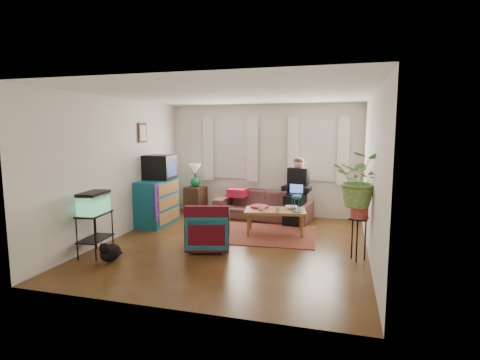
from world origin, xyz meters
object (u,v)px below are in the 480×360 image
(armchair, at_px, (208,229))
(plant_stand, at_px, (358,239))
(side_table, at_px, (196,200))
(dresser, at_px, (157,202))
(coffee_table, at_px, (275,222))
(aquarium_stand, at_px, (95,234))
(sofa, at_px, (263,200))

(armchair, height_order, plant_stand, armchair)
(side_table, bearing_deg, dresser, -104.47)
(dresser, distance_m, armchair, 2.10)
(dresser, distance_m, coffee_table, 2.58)
(dresser, height_order, plant_stand, dresser)
(dresser, bearing_deg, armchair, -38.82)
(side_table, bearing_deg, aquarium_stand, -95.91)
(side_table, xyz_separation_m, coffee_table, (2.22, -1.38, -0.07))
(side_table, height_order, coffee_table, side_table)
(plant_stand, bearing_deg, armchair, -178.03)
(armchair, bearing_deg, aquarium_stand, 9.94)
(plant_stand, bearing_deg, side_table, 145.75)
(sofa, relative_size, coffee_table, 1.87)
(sofa, xyz_separation_m, dresser, (-2.07, -1.10, 0.06))
(side_table, height_order, plant_stand, plant_stand)
(aquarium_stand, distance_m, coffee_table, 3.26)
(dresser, relative_size, armchair, 1.51)
(dresser, bearing_deg, side_table, 75.05)
(sofa, xyz_separation_m, plant_stand, (1.99, -2.31, -0.09))
(coffee_table, bearing_deg, plant_stand, -46.85)
(sofa, relative_size, armchair, 3.04)
(side_table, relative_size, armchair, 0.89)
(coffee_table, bearing_deg, side_table, 138.99)
(armchair, xyz_separation_m, plant_stand, (2.42, 0.08, -0.02))
(aquarium_stand, distance_m, plant_stand, 4.16)
(side_table, height_order, armchair, armchair)
(aquarium_stand, bearing_deg, dresser, 83.69)
(side_table, height_order, dresser, dresser)
(armchair, height_order, coffee_table, armchair)
(sofa, height_order, side_table, sofa)
(dresser, distance_m, aquarium_stand, 2.07)
(side_table, bearing_deg, armchair, -63.52)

